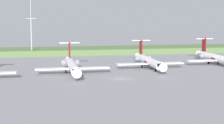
{
  "coord_description": "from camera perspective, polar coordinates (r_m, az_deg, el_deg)",
  "views": [
    {
      "loc": [
        -22.65,
        -105.43,
        19.0
      ],
      "look_at": [
        0.0,
        14.52,
        3.0
      ],
      "focal_mm": 60.9,
      "sensor_mm": 36.0,
      "label": 1
    }
  ],
  "objects": [
    {
      "name": "regional_jet_fourth",
      "position": [
        130.27,
        5.53,
        0.17
      ],
      "size": [
        22.81,
        31.0,
        9.0
      ],
      "color": "white",
      "rests_on": "ground"
    },
    {
      "name": "regional_jet_fifth",
      "position": [
        143.79,
        15.31,
        0.63
      ],
      "size": [
        22.81,
        31.0,
        9.0
      ],
      "color": "white",
      "rests_on": "ground"
    },
    {
      "name": "antenna_mast",
      "position": [
        168.99,
        -12.03,
        4.39
      ],
      "size": [
        4.4,
        0.5,
        25.14
      ],
      "color": "#B2B2B7",
      "rests_on": "ground"
    },
    {
      "name": "regional_jet_third",
      "position": [
        119.13,
        -6.0,
        -0.52
      ],
      "size": [
        22.81,
        31.0,
        9.0
      ],
      "color": "white",
      "rests_on": "ground"
    },
    {
      "name": "ground_plane",
      "position": [
        138.62,
        -1.19,
        -0.41
      ],
      "size": [
        500.0,
        500.0,
        0.0
      ],
      "primitive_type": "plane",
      "color": "gray"
    },
    {
      "name": "grass_berm",
      "position": [
        177.47,
        -3.31,
        1.72
      ],
      "size": [
        320.0,
        20.0,
        2.54
      ],
      "primitive_type": "cube",
      "color": "#597542",
      "rests_on": "ground"
    }
  ]
}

